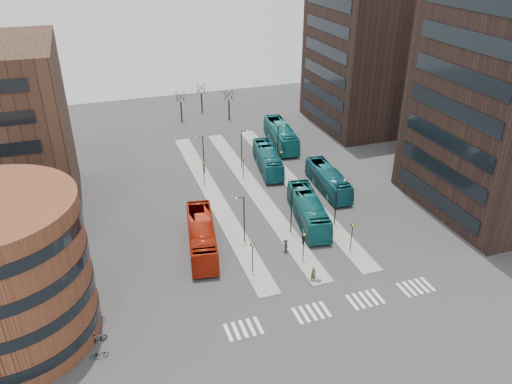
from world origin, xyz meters
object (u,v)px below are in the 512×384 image
object	(u,v)px
red_bus	(202,236)
teal_bus_d	(281,135)
commuter_a	(208,233)
commuter_c	(285,246)
bicycle_near	(99,354)
teal_bus_b	(268,159)
bicycle_mid	(98,338)
teal_bus_a	(308,210)
bicycle_far	(96,320)
traveller	(313,275)
commuter_b	(303,239)
suitcase	(319,281)
teal_bus_c	(328,180)

from	to	relation	value
red_bus	teal_bus_d	distance (m)	33.42
commuter_a	commuter_c	world-z (taller)	commuter_a
commuter_a	bicycle_near	world-z (taller)	commuter_a
red_bus	bicycle_near	bearing A→B (deg)	-122.81
teal_bus_b	bicycle_near	distance (m)	41.77
teal_bus_b	bicycle_mid	xyz separation A→B (m)	(-27.29, -29.64, -1.15)
teal_bus_a	commuter_a	size ratio (longest dim) A/B	7.01
bicycle_far	traveller	bearing A→B (deg)	-95.17
commuter_b	commuter_c	xyz separation A→B (m)	(-2.55, -0.62, -0.01)
suitcase	teal_bus_b	distance (m)	28.71
bicycle_mid	bicycle_far	world-z (taller)	bicycle_mid
bicycle_mid	commuter_a	bearing A→B (deg)	-59.55
suitcase	teal_bus_a	world-z (taller)	teal_bus_a
red_bus	commuter_c	bearing A→B (deg)	-13.64
bicycle_mid	bicycle_far	size ratio (longest dim) A/B	1.10
teal_bus_d	commuter_a	size ratio (longest dim) A/B	7.53
bicycle_far	teal_bus_d	bearing A→B (deg)	-45.45
traveller	bicycle_mid	xyz separation A→B (m)	(-22.19, -1.71, -0.37)
teal_bus_c	bicycle_mid	bearing A→B (deg)	-145.01
traveller	red_bus	bearing A→B (deg)	133.60
teal_bus_a	bicycle_mid	world-z (taller)	teal_bus_a
red_bus	traveller	world-z (taller)	red_bus
commuter_b	commuter_c	size ratio (longest dim) A/B	1.01
bicycle_near	suitcase	bearing A→B (deg)	-84.76
red_bus	teal_bus_d	xyz separation A→B (m)	(20.35, 26.51, 0.09)
bicycle_near	bicycle_mid	size ratio (longest dim) A/B	0.93
commuter_b	bicycle_near	xyz separation A→B (m)	(-24.01, -10.40, -0.41)
commuter_c	bicycle_far	distance (m)	22.08
teal_bus_d	suitcase	bearing A→B (deg)	-98.85
traveller	teal_bus_d	bearing A→B (deg)	73.15
suitcase	teal_bus_b	world-z (taller)	teal_bus_b
teal_bus_a	commuter_a	xyz separation A→B (m)	(-13.08, 0.05, -0.83)
teal_bus_d	traveller	world-z (taller)	teal_bus_d
teal_bus_d	bicycle_far	distance (m)	48.41
commuter_b	teal_bus_c	bearing A→B (deg)	-31.19
red_bus	commuter_a	world-z (taller)	red_bus
teal_bus_c	bicycle_near	xyz separation A→B (m)	(-33.02, -22.23, -1.20)
traveller	bicycle_near	xyz separation A→B (m)	(-22.19, -3.67, -0.46)
commuter_b	bicycle_far	bearing A→B (deg)	109.67
teal_bus_b	bicycle_near	world-z (taller)	teal_bus_b
teal_bus_a	traveller	world-z (taller)	teal_bus_a
traveller	suitcase	bearing A→B (deg)	-37.93
teal_bus_b	red_bus	bearing A→B (deg)	-120.45
teal_bus_d	bicycle_mid	distance (m)	50.40
red_bus	bicycle_mid	world-z (taller)	red_bus
commuter_a	bicycle_mid	xyz separation A→B (m)	(-13.64, -13.23, -0.37)
red_bus	commuter_b	size ratio (longest dim) A/B	7.64
teal_bus_c	bicycle_mid	size ratio (longest dim) A/B	6.87
traveller	bicycle_far	distance (m)	22.21
commuter_a	commuter_c	size ratio (longest dim) A/B	1.07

